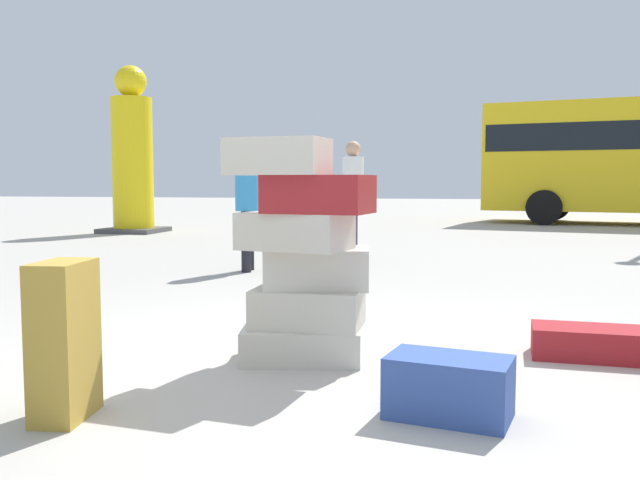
{
  "coord_description": "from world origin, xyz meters",
  "views": [
    {
      "loc": [
        1.07,
        -3.94,
        1.12
      ],
      "look_at": [
        0.03,
        0.7,
        0.71
      ],
      "focal_mm": 38.45,
      "sensor_mm": 36.0,
      "label": 1
    }
  ],
  "objects": [
    {
      "name": "person_tourist_with_camera",
      "position": [
        -0.62,
        5.72,
        1.02
      ],
      "size": [
        0.3,
        0.34,
        1.69
      ],
      "rotation": [
        0.0,
        0.0,
        -1.49
      ],
      "color": "#3F334C",
      "rests_on": "ground"
    },
    {
      "name": "person_bearded_onlooker",
      "position": [
        -1.68,
        4.16,
        0.95
      ],
      "size": [
        0.3,
        0.34,
        1.59
      ],
      "rotation": [
        0.0,
        0.0,
        -1.42
      ],
      "color": "black",
      "rests_on": "ground"
    },
    {
      "name": "ground_plane",
      "position": [
        0.0,
        0.0,
        0.0
      ],
      "size": [
        80.0,
        80.0,
        0.0
      ],
      "primitive_type": "plane",
      "color": "#ADA89E"
    },
    {
      "name": "yellow_dummy_statue",
      "position": [
        -6.22,
        9.81,
        1.6
      ],
      "size": [
        1.23,
        1.23,
        3.61
      ],
      "color": "yellow",
      "rests_on": "ground"
    },
    {
      "name": "suitcase_tower",
      "position": [
        0.05,
        0.14,
        0.64
      ],
      "size": [
        0.88,
        0.66,
        1.38
      ],
      "color": "beige",
      "rests_on": "ground"
    },
    {
      "name": "suitcase_tan_left_side",
      "position": [
        -0.8,
        -1.11,
        0.38
      ],
      "size": [
        0.25,
        0.39,
        0.75
      ],
      "primitive_type": "cube",
      "rotation": [
        0.0,
        0.0,
        0.13
      ],
      "color": "#B28C33",
      "rests_on": "ground"
    },
    {
      "name": "suitcase_maroon_foreground_far",
      "position": [
        1.85,
        0.61,
        0.1
      ],
      "size": [
        0.81,
        0.4,
        0.2
      ],
      "primitive_type": "cube",
      "rotation": [
        0.0,
        0.0,
        -0.05
      ],
      "color": "maroon",
      "rests_on": "ground"
    },
    {
      "name": "suitcase_navy_upright_blue",
      "position": [
        0.97,
        -0.7,
        0.15
      ],
      "size": [
        0.63,
        0.44,
        0.29
      ],
      "primitive_type": "cube",
      "rotation": [
        0.0,
        0.0,
        -0.19
      ],
      "color": "#334F99",
      "rests_on": "ground"
    }
  ]
}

